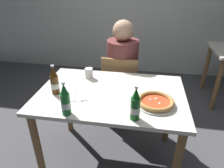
% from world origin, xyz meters
% --- Properties ---
extents(ground_plane, '(8.00, 8.00, 0.00)m').
position_xyz_m(ground_plane, '(0.00, 0.00, 0.00)').
color(ground_plane, '#4C4C51').
extents(dining_table_main, '(1.20, 0.80, 0.75)m').
position_xyz_m(dining_table_main, '(0.00, 0.00, 0.64)').
color(dining_table_main, silver).
rests_on(dining_table_main, ground_plane).
extents(chair_behind_table, '(0.42, 0.42, 0.85)m').
position_xyz_m(chair_behind_table, '(0.01, 0.61, 0.48)').
color(chair_behind_table, olive).
rests_on(chair_behind_table, ground_plane).
extents(diner_seated, '(0.34, 0.34, 1.21)m').
position_xyz_m(diner_seated, '(0.01, 0.66, 0.58)').
color(diner_seated, '#2D3342').
rests_on(diner_seated, ground_plane).
extents(pizza_margherita_near, '(0.30, 0.30, 0.04)m').
position_xyz_m(pizza_margherita_near, '(0.36, -0.12, 0.77)').
color(pizza_margherita_near, white).
rests_on(pizza_margherita_near, dining_table_main).
extents(beer_bottle_left, '(0.07, 0.07, 0.25)m').
position_xyz_m(beer_bottle_left, '(-0.44, -0.09, 0.85)').
color(beer_bottle_left, '#512D0F').
rests_on(beer_bottle_left, dining_table_main).
extents(beer_bottle_center, '(0.07, 0.07, 0.25)m').
position_xyz_m(beer_bottle_center, '(-0.25, -0.34, 0.85)').
color(beer_bottle_center, '#196B2D').
rests_on(beer_bottle_center, dining_table_main).
extents(beer_bottle_right, '(0.07, 0.07, 0.25)m').
position_xyz_m(beer_bottle_right, '(0.22, -0.32, 0.85)').
color(beer_bottle_right, '#14591E').
rests_on(beer_bottle_right, dining_table_main).
extents(napkin_with_cutlery, '(0.23, 0.23, 0.01)m').
position_xyz_m(napkin_with_cutlery, '(-0.25, -0.09, 0.75)').
color(napkin_with_cutlery, white).
rests_on(napkin_with_cutlery, dining_table_main).
extents(paper_cup, '(0.07, 0.07, 0.09)m').
position_xyz_m(paper_cup, '(-0.25, 0.23, 0.80)').
color(paper_cup, white).
rests_on(paper_cup, dining_table_main).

